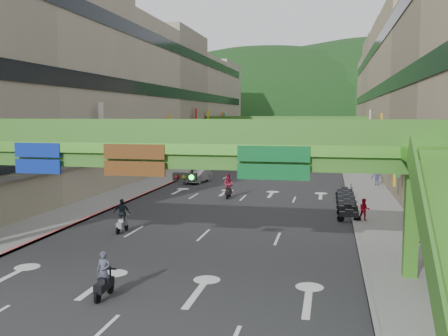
{
  "coord_description": "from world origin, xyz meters",
  "views": [
    {
      "loc": [
        7.42,
        -16.83,
        7.29
      ],
      "look_at": [
        0.0,
        18.0,
        3.5
      ],
      "focal_mm": 40.0,
      "sensor_mm": 36.0,
      "label": 1
    }
  ],
  "objects_px": {
    "scooter_rider_near": "(104,277)",
    "car_yellow": "(290,154)",
    "car_silver": "(198,176)",
    "overpass_near": "(187,160)",
    "pedestrian_red": "(364,212)",
    "scooter_rider_mid": "(228,186)"
  },
  "relations": [
    {
      "from": "overpass_near",
      "to": "pedestrian_red",
      "type": "height_order",
      "value": "overpass_near"
    },
    {
      "from": "overpass_near",
      "to": "scooter_rider_mid",
      "type": "bearing_deg",
      "value": 96.07
    },
    {
      "from": "overpass_near",
      "to": "car_yellow",
      "type": "height_order",
      "value": "overpass_near"
    },
    {
      "from": "car_silver",
      "to": "overpass_near",
      "type": "bearing_deg",
      "value": -66.79
    },
    {
      "from": "overpass_near",
      "to": "car_yellow",
      "type": "xyz_separation_m",
      "value": [
        -0.13,
        63.3,
        -4.54
      ]
    },
    {
      "from": "car_silver",
      "to": "pedestrian_red",
      "type": "xyz_separation_m",
      "value": [
        16.27,
        -17.19,
        0.01
      ]
    },
    {
      "from": "car_silver",
      "to": "scooter_rider_near",
      "type": "bearing_deg",
      "value": -72.13
    },
    {
      "from": "car_silver",
      "to": "pedestrian_red",
      "type": "height_order",
      "value": "pedestrian_red"
    },
    {
      "from": "scooter_rider_mid",
      "to": "car_silver",
      "type": "xyz_separation_m",
      "value": [
        -5.25,
        9.39,
        -0.39
      ]
    },
    {
      "from": "scooter_rider_mid",
      "to": "pedestrian_red",
      "type": "xyz_separation_m",
      "value": [
        11.02,
        -7.8,
        -0.38
      ]
    },
    {
      "from": "car_yellow",
      "to": "pedestrian_red",
      "type": "relative_size",
      "value": 2.62
    },
    {
      "from": "scooter_rider_near",
      "to": "car_yellow",
      "type": "xyz_separation_m",
      "value": [
        2.07,
        67.68,
        -0.21
      ]
    },
    {
      "from": "scooter_rider_near",
      "to": "pedestrian_red",
      "type": "height_order",
      "value": "scooter_rider_near"
    },
    {
      "from": "overpass_near",
      "to": "car_silver",
      "type": "relative_size",
      "value": 6.27
    },
    {
      "from": "scooter_rider_mid",
      "to": "car_yellow",
      "type": "bearing_deg",
      "value": 87.32
    },
    {
      "from": "pedestrian_red",
      "to": "overpass_near",
      "type": "bearing_deg",
      "value": -127.11
    },
    {
      "from": "scooter_rider_near",
      "to": "pedestrian_red",
      "type": "distance_m",
      "value": 20.13
    },
    {
      "from": "scooter_rider_near",
      "to": "car_silver",
      "type": "distance_m",
      "value": 34.39
    },
    {
      "from": "overpass_near",
      "to": "car_yellow",
      "type": "relative_size",
      "value": 7.15
    },
    {
      "from": "scooter_rider_mid",
      "to": "pedestrian_red",
      "type": "bearing_deg",
      "value": -35.29
    },
    {
      "from": "scooter_rider_near",
      "to": "car_silver",
      "type": "xyz_separation_m",
      "value": [
        -5.2,
        34.0,
        -0.14
      ]
    },
    {
      "from": "scooter_rider_near",
      "to": "car_yellow",
      "type": "distance_m",
      "value": 67.72
    }
  ]
}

